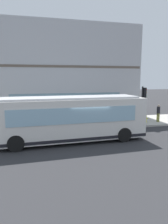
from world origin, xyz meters
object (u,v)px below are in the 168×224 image
object	(u,v)px
traffic_light_near_corner	(144,98)
pedestrian_by_light_pole	(143,108)
fire_hydrant	(145,118)
pedestrian_near_building_entrance	(158,112)
city_bus_nearside	(71,119)
pedestrian_near_hydrant	(61,117)

from	to	relation	value
traffic_light_near_corner	pedestrian_by_light_pole	distance (m)	4.51
fire_hydrant	pedestrian_by_light_pole	size ratio (longest dim) A/B	0.46
pedestrian_by_light_pole	pedestrian_near_building_entrance	bearing A→B (deg)	178.32
city_bus_nearside	fire_hydrant	xyz separation A→B (m)	(3.86, -7.95, -1.04)
pedestrian_near_hydrant	city_bus_nearside	bearing A→B (deg)	-174.90
traffic_light_near_corner	pedestrian_near_hydrant	world-z (taller)	traffic_light_near_corner
city_bus_nearside	pedestrian_near_hydrant	size ratio (longest dim) A/B	6.01
city_bus_nearside	pedestrian_near_hydrant	xyz separation A→B (m)	(3.15, 0.28, -0.44)
fire_hydrant	pedestrian_near_hydrant	distance (m)	8.29
city_bus_nearside	traffic_light_near_corner	size ratio (longest dim) A/B	2.95
city_bus_nearside	traffic_light_near_corner	xyz separation A→B (m)	(2.92, -7.10, 0.98)
city_bus_nearside	pedestrian_near_building_entrance	world-z (taller)	city_bus_nearside
city_bus_nearside	pedestrian_near_hydrant	bearing A→B (deg)	5.10
traffic_light_near_corner	pedestrian_near_hydrant	distance (m)	7.52
fire_hydrant	pedestrian_near_building_entrance	bearing A→B (deg)	-98.31
traffic_light_near_corner	pedestrian_by_light_pole	bearing A→B (deg)	-30.64
pedestrian_near_building_entrance	pedestrian_near_hydrant	world-z (taller)	pedestrian_near_hydrant
pedestrian_near_building_entrance	pedestrian_near_hydrant	distance (m)	9.49
city_bus_nearside	pedestrian_by_light_pole	bearing A→B (deg)	-54.60
traffic_light_near_corner	fire_hydrant	bearing A→B (deg)	-42.10
fire_hydrant	city_bus_nearside	bearing A→B (deg)	115.89
traffic_light_near_corner	pedestrian_near_hydrant	xyz separation A→B (m)	(0.23, 7.38, -1.42)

